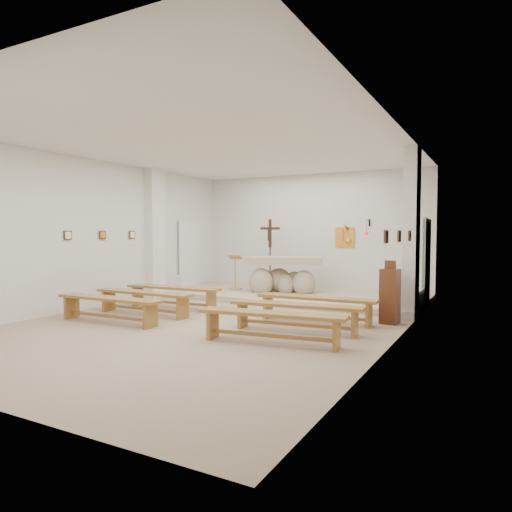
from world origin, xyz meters
The scene contains 29 objects.
ground centered at (0.00, 0.00, 0.00)m, with size 7.00×10.00×0.00m, color tan.
wall_left centered at (-3.49, 0.00, 1.75)m, with size 0.02×10.00×3.50m, color silver.
wall_right centered at (3.49, 0.00, 1.75)m, with size 0.02×10.00×3.50m, color silver.
wall_back centered at (0.00, 4.99, 1.75)m, with size 7.00×0.02×3.50m, color silver.
ceiling centered at (0.00, 0.00, 3.49)m, with size 7.00×10.00×0.02m, color silver.
sanctuary_platform centered at (0.00, 3.50, 0.07)m, with size 6.98×3.00×0.15m, color beige.
pilaster_left centered at (-3.37, 2.00, 1.75)m, with size 0.26×0.55×3.50m, color white.
pilaster_right centered at (3.37, 2.00, 1.75)m, with size 0.26×0.55×3.50m, color white.
gold_wall_relief centered at (1.05, 4.96, 1.65)m, with size 0.55×0.04×0.55m, color gold.
sanctuary_lamp centered at (1.75, 4.71, 1.81)m, with size 0.11×0.36×0.44m.
station_frame_left_front centered at (-3.47, -0.80, 1.72)m, with size 0.03×0.20×0.20m, color #452D1E.
station_frame_left_mid centered at (-3.47, 0.20, 1.72)m, with size 0.03×0.20×0.20m, color #452D1E.
station_frame_left_rear centered at (-3.47, 1.20, 1.72)m, with size 0.03×0.20×0.20m, color #452D1E.
station_frame_right_front centered at (3.47, -0.80, 1.72)m, with size 0.03×0.20×0.20m, color #452D1E.
station_frame_right_mid centered at (3.47, 0.20, 1.72)m, with size 0.03×0.20×0.20m, color #452D1E.
station_frame_right_rear centered at (3.47, 1.20, 1.72)m, with size 0.03×0.20×0.20m, color #452D1E.
radiator_left centered at (-3.43, 2.70, 0.27)m, with size 0.10×0.85×0.52m, color silver.
radiator_right centered at (3.43, 2.70, 0.27)m, with size 0.10×0.85×0.52m, color silver.
altar centered at (-0.24, 3.57, 0.56)m, with size 2.20×1.41×1.06m.
lectern centered at (-1.65, 3.38, 0.66)m, with size 0.42×0.38×1.04m.
crucifix_stand centered at (-0.99, 4.27, 1.32)m, with size 0.61×0.27×2.02m.
potted_plant centered at (-1.09, 4.14, 0.42)m, with size 0.49×0.42×0.54m, color #315A24.
donation_pedestal centered at (3.10, 1.32, 0.55)m, with size 0.37×0.37×1.24m.
bench_left_front centered at (-1.78, 0.74, 0.38)m, with size 2.44×0.51×0.51m.
bench_right_front centered at (1.78, 0.74, 0.38)m, with size 2.43×0.48×0.51m.
bench_left_second centered at (-1.78, -0.25, 0.38)m, with size 2.42×0.39×0.51m.
bench_right_second centered at (1.78, -0.25, 0.38)m, with size 2.45×0.64×0.51m.
bench_left_third centered at (-1.78, -1.25, 0.38)m, with size 2.43×0.43×0.51m.
bench_right_third centered at (1.78, -1.25, 0.38)m, with size 2.45×0.69×0.51m.
Camera 1 is at (4.97, -7.72, 1.79)m, focal length 32.00 mm.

